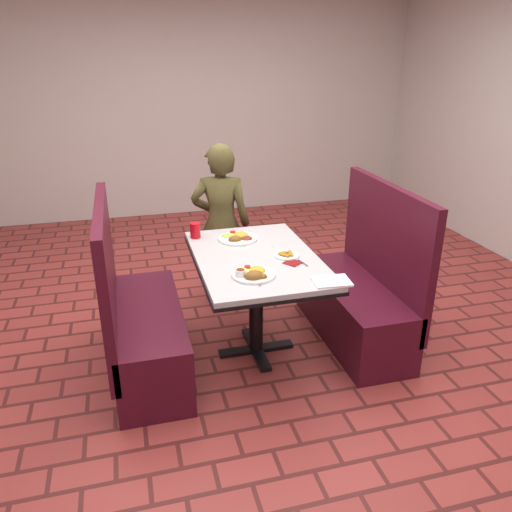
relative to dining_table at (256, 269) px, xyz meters
name	(u,v)px	position (x,y,z in m)	size (l,w,h in m)	color
room	(256,73)	(0.00, 0.00, 1.26)	(7.00, 7.04, 2.82)	#953430
dining_table	(256,269)	(0.00, 0.00, 0.00)	(0.81, 1.21, 0.75)	#BABDC0
booth_bench_left	(141,326)	(-0.80, 0.00, -0.32)	(0.47, 1.20, 1.17)	#491021
booth_bench_right	(359,297)	(0.80, 0.00, -0.32)	(0.47, 1.20, 1.17)	#491021
diner_person	(221,224)	(-0.06, 0.91, 0.03)	(0.50, 0.33, 1.36)	brown
near_dinner_plate	(253,272)	(-0.10, -0.31, 0.13)	(0.27, 0.27, 0.08)	white
far_dinner_plate	(238,236)	(-0.05, 0.34, 0.12)	(0.28, 0.28, 0.07)	white
plantain_plate	(287,255)	(0.20, -0.06, 0.11)	(0.17, 0.17, 0.03)	white
maroon_napkin	(293,263)	(0.20, -0.18, 0.10)	(0.10, 0.10, 0.00)	maroon
spoon_utensil	(303,263)	(0.26, -0.20, 0.10)	(0.01, 0.12, 0.00)	#B8B8BD
red_tumbler	(195,230)	(-0.34, 0.46, 0.15)	(0.08, 0.08, 0.11)	red
paper_napkin	(332,281)	(0.33, -0.51, 0.10)	(0.22, 0.16, 0.01)	white
knife_utensil	(262,275)	(-0.05, -0.32, 0.11)	(0.01, 0.15, 0.00)	#BABABE
fork_utensil	(263,281)	(-0.07, -0.41, 0.11)	(0.01, 0.14, 0.00)	silver
lettuce_shreds	(259,252)	(0.04, 0.06, 0.10)	(0.28, 0.32, 0.00)	#8DBD4B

